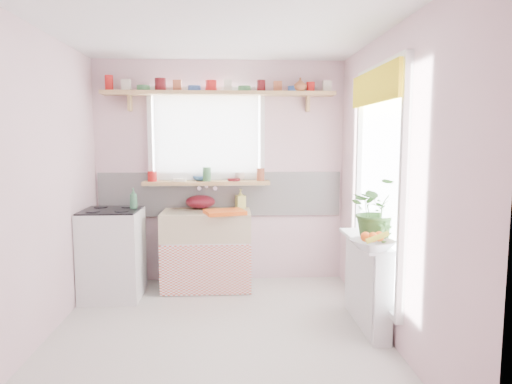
{
  "coord_description": "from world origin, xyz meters",
  "views": [
    {
      "loc": [
        0.12,
        -3.59,
        1.63
      ],
      "look_at": [
        0.35,
        0.55,
        1.14
      ],
      "focal_mm": 32.0,
      "sensor_mm": 36.0,
      "label": 1
    }
  ],
  "objects": [
    {
      "name": "shelf_vase",
      "position": [
        0.88,
        1.41,
        2.21
      ],
      "size": [
        0.18,
        0.18,
        0.14
      ],
      "primitive_type": "imported",
      "rotation": [
        0.0,
        0.0,
        -0.37
      ],
      "color": "#97532E",
      "rests_on": "pine_shelf"
    },
    {
      "name": "herb_pot",
      "position": [
        1.33,
        -0.13,
        0.88
      ],
      "size": [
        0.12,
        0.1,
        0.2
      ],
      "primitive_type": "imported",
      "rotation": [
        0.0,
        0.0,
        -0.26
      ],
      "color": "#3C6F2C",
      "rests_on": "radiator_ledge"
    },
    {
      "name": "radiator_ledge",
      "position": [
        1.3,
        0.2,
        0.4
      ],
      "size": [
        0.22,
        0.95,
        0.78
      ],
      "color": "white",
      "rests_on": "ground"
    },
    {
      "name": "sink_unit",
      "position": [
        -0.15,
        1.29,
        0.43
      ],
      "size": [
        0.95,
        0.65,
        1.11
      ],
      "color": "white",
      "rests_on": "ground"
    },
    {
      "name": "soap_bottle_sink",
      "position": [
        0.22,
        1.5,
        0.96
      ],
      "size": [
        0.12,
        0.12,
        0.22
      ],
      "primitive_type": "imported",
      "rotation": [
        0.0,
        0.0,
        0.32
      ],
      "color": "#D4D15E",
      "rests_on": "sink_unit"
    },
    {
      "name": "fruit",
      "position": [
        1.22,
        -0.19,
        0.88
      ],
      "size": [
        0.2,
        0.14,
        0.1
      ],
      "color": "#FF6015",
      "rests_on": "fruit_bowl"
    },
    {
      "name": "sill_cup",
      "position": [
        0.22,
        1.54,
        1.21
      ],
      "size": [
        0.15,
        0.15,
        0.09
      ],
      "primitive_type": "imported",
      "rotation": [
        0.0,
        0.0,
        -0.41
      ],
      "color": "beige",
      "rests_on": "windowsill"
    },
    {
      "name": "shelf_crockery",
      "position": [
        0.0,
        1.47,
        2.2
      ],
      "size": [
        2.47,
        0.11,
        0.12
      ],
      "color": "red",
      "rests_on": "pine_shelf"
    },
    {
      "name": "colander",
      "position": [
        -0.22,
        1.5,
        0.93
      ],
      "size": [
        0.35,
        0.35,
        0.15
      ],
      "primitive_type": "ellipsoid",
      "rotation": [
        0.0,
        0.0,
        0.04
      ],
      "color": "maroon",
      "rests_on": "sink_unit"
    },
    {
      "name": "cooker_bottle",
      "position": [
        -0.88,
        1.09,
        1.02
      ],
      "size": [
        0.08,
        0.08,
        0.21
      ],
      "primitive_type": "imported",
      "rotation": [
        0.0,
        0.0,
        0.01
      ],
      "color": "#39724E",
      "rests_on": "cooker"
    },
    {
      "name": "dish_tray",
      "position": [
        0.05,
        1.1,
        0.87
      ],
      "size": [
        0.47,
        0.4,
        0.04
      ],
      "primitive_type": "cube",
      "rotation": [
        0.0,
        0.0,
        0.27
      ],
      "color": "#E25514",
      "rests_on": "sink_unit"
    },
    {
      "name": "room",
      "position": [
        0.66,
        0.86,
        1.37
      ],
      "size": [
        3.2,
        3.2,
        3.2
      ],
      "color": "beige",
      "rests_on": "ground"
    },
    {
      "name": "sill_crockery",
      "position": [
        -0.15,
        1.48,
        1.22
      ],
      "size": [
        1.35,
        0.11,
        0.12
      ],
      "color": "red",
      "rests_on": "windowsill"
    },
    {
      "name": "fruit_bowl",
      "position": [
        1.21,
        -0.2,
        0.81
      ],
      "size": [
        0.41,
        0.41,
        0.08
      ],
      "primitive_type": "imported",
      "rotation": [
        0.0,
        0.0,
        0.36
      ],
      "color": "silver",
      "rests_on": "radiator_ledge"
    },
    {
      "name": "cooker",
      "position": [
        -1.1,
        1.05,
        0.46
      ],
      "size": [
        0.58,
        0.58,
        0.93
      ],
      "color": "white",
      "rests_on": "ground"
    },
    {
      "name": "pine_shelf",
      "position": [
        0.0,
        1.47,
        2.12
      ],
      "size": [
        2.52,
        0.24,
        0.04
      ],
      "primitive_type": "cube",
      "color": "tan",
      "rests_on": "room"
    },
    {
      "name": "windowsill",
      "position": [
        -0.15,
        1.48,
        1.14
      ],
      "size": [
        1.4,
        0.22,
        0.04
      ],
      "primitive_type": "cube",
      "color": "tan",
      "rests_on": "room"
    },
    {
      "name": "jade_plant",
      "position": [
        1.33,
        0.06,
        1.05
      ],
      "size": [
        0.52,
        0.46,
        0.55
      ],
      "primitive_type": "imported",
      "rotation": [
        0.0,
        0.0,
        0.07
      ],
      "color": "#366126",
      "rests_on": "radiator_ledge"
    },
    {
      "name": "sill_bowl",
      "position": [
        -0.22,
        1.54,
        1.19
      ],
      "size": [
        0.2,
        0.2,
        0.05
      ],
      "primitive_type": "imported",
      "rotation": [
        0.0,
        0.0,
        0.15
      ],
      "color": "#2F5F99",
      "rests_on": "windowsill"
    }
  ]
}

